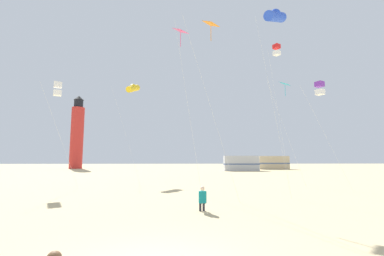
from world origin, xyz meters
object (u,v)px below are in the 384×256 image
at_px(kite_box_violet, 320,88).
at_px(lighthouse_distant, 77,134).
at_px(rv_van_silver, 241,163).
at_px(kite_flyer_standing, 202,198).
at_px(rv_van_tan, 273,163).
at_px(kite_box_white, 58,89).
at_px(kite_diamond_rainbow, 181,38).
at_px(kite_tube_blue, 275,16).
at_px(kite_tube_gold, 133,88).
at_px(kite_diamond_orange, 211,30).
at_px(kite_box_scarlet, 277,50).
at_px(kite_diamond_cyan, 285,88).

xyz_separation_m(kite_box_violet, lighthouse_distant, (-35.80, 38.93, -0.51)).
bearing_deg(rv_van_silver, kite_flyer_standing, -103.48).
bearing_deg(rv_van_tan, kite_box_white, -132.10).
relative_size(kite_box_white, kite_diamond_rainbow, 0.75).
xyz_separation_m(kite_tube_blue, kite_tube_gold, (-12.11, 12.21, -1.98)).
bearing_deg(kite_diamond_rainbow, kite_box_white, 158.88).
relative_size(kite_tube_gold, kite_box_white, 1.26).
height_order(kite_box_white, rv_van_tan, kite_box_white).
bearing_deg(rv_van_silver, lighthouse_distant, 164.15).
distance_m(kite_tube_gold, kite_diamond_orange, 15.08).
xyz_separation_m(kite_diamond_orange, kite_box_scarlet, (7.96, 9.47, 2.86)).
distance_m(kite_box_white, lighthouse_distant, 40.80).
relative_size(rv_van_silver, rv_van_tan, 1.01).
bearing_deg(rv_van_silver, kite_box_white, -126.52).
relative_size(lighthouse_distant, rv_van_tan, 2.60).
height_order(kite_tube_gold, kite_box_white, kite_tube_gold).
height_order(kite_box_white, kite_diamond_rainbow, kite_diamond_rainbow).
bearing_deg(kite_diamond_rainbow, kite_tube_blue, -6.60).
bearing_deg(kite_diamond_cyan, rv_van_tan, 72.89).
relative_size(kite_box_violet, kite_box_white, 1.02).
distance_m(kite_box_scarlet, rv_van_silver, 26.35).
bearing_deg(kite_box_white, kite_diamond_cyan, 6.09).
height_order(kite_box_violet, lighthouse_distant, lighthouse_distant).
distance_m(kite_tube_blue, rv_van_tan, 42.06).
bearing_deg(kite_diamond_rainbow, kite_diamond_orange, -40.64).
bearing_deg(kite_box_violet, kite_flyer_standing, -139.45).
bearing_deg(lighthouse_distant, kite_diamond_orange, -59.65).
bearing_deg(kite_box_violet, kite_tube_gold, 155.58).
bearing_deg(kite_box_white, kite_tube_blue, -15.70).
relative_size(kite_diamond_orange, rv_van_silver, 1.75).
xyz_separation_m(kite_tube_blue, kite_diamond_cyan, (3.34, 6.94, -3.20)).
height_order(rv_van_silver, rv_van_tan, same).
xyz_separation_m(kite_flyer_standing, kite_box_scarlet, (8.88, 13.54, 12.94)).
height_order(kite_diamond_cyan, rv_van_tan, kite_diamond_cyan).
bearing_deg(kite_flyer_standing, kite_diamond_rainbow, -80.05).
xyz_separation_m(kite_tube_blue, kite_diamond_orange, (-4.66, -0.90, -1.61)).
xyz_separation_m(kite_diamond_orange, rv_van_silver, (9.31, 32.80, -9.30)).
bearing_deg(kite_diamond_cyan, kite_diamond_rainbow, -148.16).
relative_size(kite_tube_gold, rv_van_silver, 1.69).
relative_size(kite_tube_gold, kite_diamond_rainbow, 0.94).
height_order(kite_box_white, kite_box_scarlet, kite_box_scarlet).
height_order(kite_diamond_cyan, kite_box_violet, kite_diamond_cyan).
distance_m(kite_tube_blue, kite_diamond_orange, 5.02).
distance_m(kite_tube_blue, kite_box_scarlet, 9.27).
height_order(kite_diamond_orange, rv_van_tan, kite_diamond_orange).
xyz_separation_m(kite_box_violet, rv_van_tan, (7.76, 34.15, -6.96)).
bearing_deg(kite_box_white, lighthouse_distant, 109.40).
height_order(kite_tube_gold, kite_box_scarlet, kite_box_scarlet).
xyz_separation_m(kite_tube_gold, lighthouse_distant, (-18.41, 31.04, -2.49)).
height_order(kite_box_scarlet, rv_van_tan, kite_box_scarlet).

